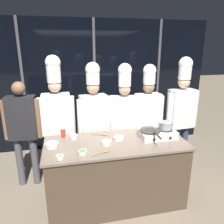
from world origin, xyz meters
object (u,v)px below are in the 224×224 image
Objects in this scene: frying_pan at (150,129)px; prep_bowl_onion at (106,142)px; person_guest at (23,125)px; chef_head at (57,112)px; prep_bowl_garlic at (52,145)px; serving_spoon_solid at (102,135)px; stock_pot at (166,125)px; chef_sous at (94,114)px; prep_bowl_bean_sprouts at (74,137)px; squeeze_bottle_chili at (63,132)px; chef_apprentice at (182,108)px; prep_bowl_chicken at (119,138)px; prep_bowl_scallions at (83,152)px; chef_line at (124,116)px; portable_stove at (157,134)px; prep_bowl_mushrooms at (60,157)px; serving_spoon_slotted at (104,152)px; chef_pastry at (148,112)px.

prep_bowl_onion is (-0.63, -0.07, -0.10)m from frying_pan.
chef_head is (0.51, 0.02, 0.17)m from person_guest.
serving_spoon_solid is at bearing 19.55° from prep_bowl_garlic.
serving_spoon_solid is (0.00, 0.33, -0.02)m from prep_bowl_onion.
stock_pot is 1.11m from chef_sous.
prep_bowl_bean_sprouts is 0.07× the size of person_guest.
squeeze_bottle_chili is 0.08× the size of chef_apprentice.
prep_bowl_chicken is (-0.44, 0.05, -0.11)m from frying_pan.
prep_bowl_scallions is at bearing -68.57° from squeeze_bottle_chili.
prep_bowl_scallions is 0.61m from serving_spoon_solid.
frying_pan is 0.26× the size of chef_line.
portable_stove reaches higher than serving_spoon_solid.
chef_line is (0.98, 0.31, 0.07)m from squeeze_bottle_chili.
prep_bowl_onion reaches higher than prep_bowl_scallions.
chef_line reaches higher than prep_bowl_mushrooms.
chef_head is at bearing -20.28° from chef_sous.
prep_bowl_bean_sprouts reaches higher than prep_bowl_mushrooms.
stock_pot is 0.83m from chef_apprentice.
prep_bowl_chicken is 0.43m from serving_spoon_slotted.
prep_bowl_mushrooms is 0.06× the size of person_guest.
chef_line reaches higher than squeeze_bottle_chili.
prep_bowl_chicken is at bearing 140.37° from chef_head.
chef_pastry is at bearing 20.16° from prep_bowl_bean_sprouts.
person_guest is (-1.14, 0.43, 0.08)m from serving_spoon_solid.
portable_stove is at bearing -18.59° from serving_spoon_solid.
frying_pan reaches higher than prep_bowl_scallions.
person_guest is (-1.77, 0.68, -0.04)m from frying_pan.
person_guest reaches higher than prep_bowl_scallions.
serving_spoon_solid is at bearing 163.78° from stock_pot.
squeeze_bottle_chili is 1.46m from chef_pastry.
stock_pot is 0.11× the size of chef_pastry.
chef_sous is at bearing 115.41° from prep_bowl_chicken.
prep_bowl_mushrooms is 0.83m from serving_spoon_solid.
prep_bowl_bean_sprouts is at bearing 170.81° from stock_pot.
chef_apprentice is (0.58, 0.59, 0.05)m from stock_pot.
prep_bowl_scallions is 1.25m from person_guest.
prep_bowl_chicken is at bearing 32.30° from prep_bowl_onion.
chef_sous is (0.53, 0.93, 0.19)m from prep_bowl_mushrooms.
prep_bowl_garlic is at bearing 18.09° from chef_pastry.
prep_bowl_mushrooms is at bearing -167.44° from stock_pot.
chef_line reaches higher than prep_bowl_onion.
chef_line reaches higher than prep_bowl_scallions.
prep_bowl_scallions is 0.47× the size of serving_spoon_solid.
chef_head reaches higher than chef_sous.
prep_bowl_chicken is at bearing 158.67° from person_guest.
prep_bowl_onion is 1.60m from chef_apprentice.
chef_apprentice is at bearing 15.40° from prep_bowl_garlic.
prep_bowl_bean_sprouts is 0.55m from chef_sous.
portable_stove is 2.13× the size of serving_spoon_slotted.
serving_spoon_slotted is (0.48, -0.59, -0.07)m from squeeze_bottle_chili.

